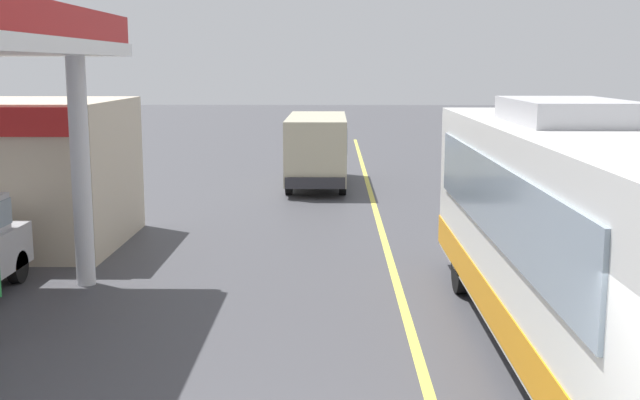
{
  "coord_description": "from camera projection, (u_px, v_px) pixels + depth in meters",
  "views": [
    {
      "loc": [
        -1.24,
        -5.18,
        4.19
      ],
      "look_at": [
        -1.5,
        10.0,
        1.6
      ],
      "focal_mm": 44.43,
      "sensor_mm": 36.0,
      "label": 1
    }
  ],
  "objects": [
    {
      "name": "ground",
      "position": [
        372.0,
        197.0,
        25.5
      ],
      "size": [
        120.0,
        120.0,
        0.0
      ],
      "primitive_type": "plane",
      "color": "#424247"
    },
    {
      "name": "minibus_opposing_lane",
      "position": [
        317.0,
        144.0,
        27.68
      ],
      "size": [
        2.04,
        6.13,
        2.44
      ],
      "color": "#BFB799",
      "rests_on": "ground"
    },
    {
      "name": "lane_divider_stripe",
      "position": [
        381.0,
        228.0,
        20.58
      ],
      "size": [
        0.16,
        50.0,
        0.01
      ],
      "primitive_type": "cube",
      "color": "#D8CC4C",
      "rests_on": "ground"
    },
    {
      "name": "coach_bus_main",
      "position": [
        581.0,
        242.0,
        11.21
      ],
      "size": [
        2.6,
        11.04,
        3.69
      ],
      "color": "white",
      "rests_on": "ground"
    }
  ]
}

